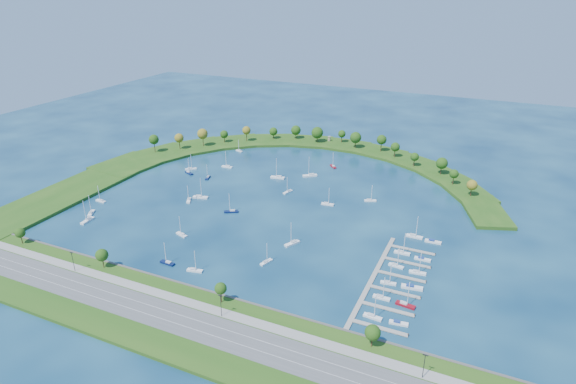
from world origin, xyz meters
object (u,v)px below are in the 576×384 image
at_px(docked_boat_0, 373,316).
at_px(moored_boat_18, 310,175).
at_px(moored_boat_3, 292,243).
at_px(moored_boat_13, 167,262).
at_px(moored_boat_21, 182,234).
at_px(docked_boat_1, 398,323).
at_px(moored_boat_1, 227,166).
at_px(docked_boat_7, 417,272).
at_px(moored_boat_16, 189,172).
at_px(moored_boat_19, 370,200).
at_px(moored_boat_10, 101,200).
at_px(harbor_tower, 329,139).
at_px(moored_boat_5, 91,213).
at_px(moored_boat_0, 208,177).
at_px(moored_boat_15, 189,200).
at_px(moored_boat_20, 87,220).
at_px(dock_system, 388,282).
at_px(docked_boat_5, 412,287).
at_px(moored_boat_11, 328,204).
at_px(docked_boat_2, 381,297).
at_px(moored_boat_4, 195,270).
at_px(docked_boat_3, 405,304).
at_px(moored_boat_7, 266,261).
at_px(moored_boat_6, 200,197).
at_px(docked_boat_10, 414,236).
at_px(docked_boat_6, 396,265).
at_px(docked_boat_11, 433,241).
at_px(docked_boat_9, 422,259).
at_px(docked_boat_8, 402,252).
at_px(moored_boat_2, 239,150).
at_px(docked_boat_4, 388,282).
at_px(moored_boat_14, 333,166).
at_px(moored_boat_12, 288,191).
at_px(moored_boat_8, 231,211).

bearing_deg(docked_boat_0, moored_boat_18, 126.14).
relative_size(moored_boat_3, moored_boat_13, 1.11).
xyz_separation_m(moored_boat_21, docked_boat_1, (122.82, -24.59, -0.31)).
distance_m(moored_boat_1, moored_boat_3, 122.31).
relative_size(moored_boat_3, docked_boat_7, 1.12).
distance_m(moored_boat_16, moored_boat_19, 130.65).
bearing_deg(moored_boat_10, harbor_tower, -113.02).
relative_size(moored_boat_5, docked_boat_1, 1.52).
distance_m(moored_boat_0, moored_boat_15, 38.24).
distance_m(moored_boat_1, docked_boat_1, 197.82).
bearing_deg(moored_boat_20, moored_boat_5, -149.94).
bearing_deg(dock_system, docked_boat_5, -2.44).
bearing_deg(moored_boat_19, moored_boat_11, -168.21).
relative_size(harbor_tower, moored_boat_20, 0.30).
distance_m(docked_boat_2, docked_boat_5, 16.67).
bearing_deg(moored_boat_0, docked_boat_0, 38.92).
xyz_separation_m(moored_boat_4, moored_boat_11, (31.82, 95.42, 0.00)).
xyz_separation_m(moored_boat_10, moored_boat_11, (130.13, 54.03, 0.02)).
height_order(moored_boat_4, docked_boat_3, docked_boat_3).
bearing_deg(moored_boat_15, moored_boat_7, 31.26).
height_order(moored_boat_6, docked_boat_10, moored_boat_6).
bearing_deg(docked_boat_6, moored_boat_20, -163.16).
distance_m(moored_boat_13, docked_boat_11, 136.31).
distance_m(docked_boat_9, docked_boat_10, 22.87).
bearing_deg(moored_boat_16, moored_boat_13, -35.39).
bearing_deg(moored_boat_3, moored_boat_16, -92.26).
height_order(moored_boat_11, moored_boat_19, moored_boat_11).
distance_m(moored_boat_5, docked_boat_11, 195.22).
height_order(harbor_tower, moored_boat_18, moored_boat_18).
height_order(moored_boat_16, docked_boat_8, moored_boat_16).
relative_size(moored_boat_1, moored_boat_2, 1.24).
xyz_separation_m(docked_boat_4, docked_boat_10, (2.37, 48.48, 0.06)).
xyz_separation_m(moored_boat_6, moored_boat_15, (-3.97, -6.81, -0.09)).
xyz_separation_m(docked_boat_1, docked_boat_9, (-0.01, 53.09, 0.02)).
distance_m(moored_boat_14, docked_boat_5, 154.44).
bearing_deg(moored_boat_21, moored_boat_14, -88.01).
bearing_deg(moored_boat_14, moored_boat_18, 117.70).
bearing_deg(moored_boat_14, moored_boat_7, 143.31).
relative_size(moored_boat_6, moored_boat_12, 1.28).
bearing_deg(moored_boat_3, moored_boat_2, -112.70).
height_order(moored_boat_12, moored_boat_19, moored_boat_12).
xyz_separation_m(docked_boat_2, docked_boat_5, (10.43, 13.00, -0.17)).
bearing_deg(moored_boat_1, moored_boat_10, 61.42).
distance_m(harbor_tower, dock_system, 205.56).
bearing_deg(dock_system, moored_boat_18, 127.60).
bearing_deg(moored_boat_7, dock_system, -63.66).
bearing_deg(docked_boat_5, moored_boat_8, 156.11).
relative_size(moored_boat_1, moored_boat_3, 0.94).
height_order(moored_boat_12, docked_boat_11, moored_boat_12).
relative_size(moored_boat_2, moored_boat_10, 0.91).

